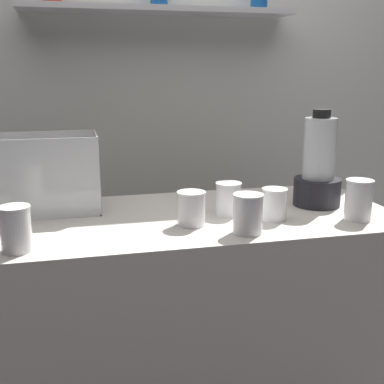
# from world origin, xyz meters

# --- Properties ---
(counter) EXTENTS (1.40, 0.64, 0.90)m
(counter) POSITION_xyz_m (0.00, 0.00, 0.45)
(counter) COLOR beige
(counter) RESTS_ON ground_plane
(back_wall_unit) EXTENTS (2.60, 0.24, 2.50)m
(back_wall_unit) POSITION_xyz_m (-0.00, 0.77, 1.26)
(back_wall_unit) COLOR silver
(back_wall_unit) RESTS_ON ground_plane
(carrot_display_bin) EXTENTS (0.35, 0.21, 0.27)m
(carrot_display_bin) POSITION_xyz_m (-0.48, 0.16, 0.98)
(carrot_display_bin) COLOR white
(carrot_display_bin) RESTS_ON counter
(blender_pitcher) EXTENTS (0.17, 0.17, 0.35)m
(blender_pitcher) POSITION_xyz_m (0.47, 0.01, 1.03)
(blender_pitcher) COLOR black
(blender_pitcher) RESTS_ON counter
(juice_cup_pomegranate_far_left) EXTENTS (0.09, 0.09, 0.13)m
(juice_cup_pomegranate_far_left) POSITION_xyz_m (-0.55, -0.23, 0.96)
(juice_cup_pomegranate_far_left) COLOR white
(juice_cup_pomegranate_far_left) RESTS_ON counter
(juice_cup_carrot_left) EXTENTS (0.09, 0.09, 0.11)m
(juice_cup_carrot_left) POSITION_xyz_m (-0.03, -0.11, 0.95)
(juice_cup_carrot_left) COLOR white
(juice_cup_carrot_left) RESTS_ON counter
(juice_cup_beet_middle) EXTENTS (0.09, 0.09, 0.12)m
(juice_cup_beet_middle) POSITION_xyz_m (0.12, -0.23, 0.95)
(juice_cup_beet_middle) COLOR white
(juice_cup_beet_middle) RESTS_ON counter
(juice_cup_carrot_right) EXTENTS (0.09, 0.09, 0.11)m
(juice_cup_carrot_right) POSITION_xyz_m (0.12, -0.03, 0.95)
(juice_cup_carrot_right) COLOR white
(juice_cup_carrot_right) RESTS_ON counter
(juice_cup_orange_far_right) EXTENTS (0.09, 0.09, 0.11)m
(juice_cup_orange_far_right) POSITION_xyz_m (0.25, -0.12, 0.95)
(juice_cup_orange_far_right) COLOR white
(juice_cup_orange_far_right) RESTS_ON counter
(juice_cup_orange_rightmost) EXTENTS (0.09, 0.09, 0.14)m
(juice_cup_orange_rightmost) POSITION_xyz_m (0.52, -0.19, 0.96)
(juice_cup_orange_rightmost) COLOR white
(juice_cup_orange_rightmost) RESTS_ON counter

